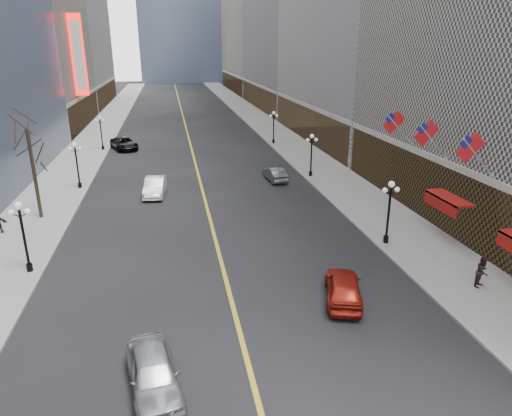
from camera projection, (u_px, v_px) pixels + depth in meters
name	position (u px, v px, depth m)	size (l,w,h in m)	color
sidewalk_east	(282.00, 138.00, 69.79)	(6.00, 230.00, 0.15)	gray
sidewalk_west	(91.00, 145.00, 64.88)	(6.00, 230.00, 0.15)	gray
lane_line	(187.00, 130.00, 76.62)	(0.25, 200.00, 0.02)	gold
streetlamp_east_1	(389.00, 206.00, 31.41)	(1.26, 0.44, 4.52)	black
streetlamp_east_2	(311.00, 151.00, 48.08)	(1.26, 0.44, 4.52)	black
streetlamp_east_3	(274.00, 124.00, 64.75)	(1.26, 0.44, 4.52)	black
streetlamp_west_1	(23.00, 230.00, 27.28)	(1.26, 0.44, 4.52)	black
streetlamp_west_2	(77.00, 160.00, 43.95)	(1.26, 0.44, 4.52)	black
streetlamp_west_3	(101.00, 129.00, 60.62)	(1.26, 0.44, 4.52)	black
flag_3	(472.00, 150.00, 27.78)	(2.87, 0.12, 2.87)	#B2B2B7
flag_4	(428.00, 135.00, 32.41)	(2.87, 0.12, 2.87)	#B2B2B7
flag_5	(395.00, 124.00, 37.04)	(2.87, 0.12, 2.87)	#B2B2B7
awning_c	(446.00, 200.00, 32.11)	(1.40, 4.00, 0.93)	maroon
theatre_marquee	(78.00, 55.00, 69.83)	(2.00, 0.55, 12.00)	red
tree_west_far	(29.00, 143.00, 35.13)	(3.60, 3.60, 7.92)	#2D231C
car_nb_near	(153.00, 373.00, 18.38)	(1.93, 4.80, 1.63)	#A3A6AA
car_nb_mid	(155.00, 187.00, 42.87)	(1.75, 5.03, 1.66)	white
car_nb_far	(124.00, 143.00, 62.02)	(2.69, 5.84, 1.62)	black
car_sb_mid	(343.00, 287.00, 24.97)	(1.90, 4.72, 1.61)	maroon
car_sb_far	(275.00, 174.00, 47.59)	(1.51, 4.33, 1.43)	#505758
ped_east_walk	(482.00, 272.00, 26.12)	(0.90, 0.49, 1.84)	black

